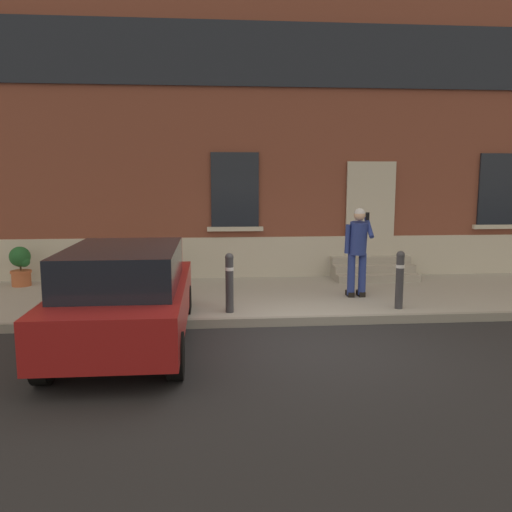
{
  "coord_description": "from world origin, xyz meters",
  "views": [
    {
      "loc": [
        -1.35,
        -7.58,
        2.48
      ],
      "look_at": [
        -0.55,
        1.6,
        1.1
      ],
      "focal_mm": 36.82,
      "sensor_mm": 36.0,
      "label": 1
    }
  ],
  "objects_px": {
    "hatchback_car_red": "(126,294)",
    "bollard_far_left": "(229,281)",
    "bollard_near_person": "(400,278)",
    "person_on_phone": "(358,247)",
    "planter_terracotta": "(21,265)",
    "planter_olive": "(149,264)"
  },
  "relations": [
    {
      "from": "person_on_phone",
      "to": "planter_terracotta",
      "type": "xyz_separation_m",
      "value": [
        -6.95,
        1.69,
        -0.55
      ]
    },
    {
      "from": "hatchback_car_red",
      "to": "bollard_far_left",
      "type": "bearing_deg",
      "value": 39.08
    },
    {
      "from": "bollard_near_person",
      "to": "planter_terracotta",
      "type": "bearing_deg",
      "value": 160.43
    },
    {
      "from": "bollard_near_person",
      "to": "bollard_far_left",
      "type": "height_order",
      "value": "same"
    },
    {
      "from": "hatchback_car_red",
      "to": "bollard_near_person",
      "type": "xyz_separation_m",
      "value": [
        4.6,
        1.27,
        -0.08
      ]
    },
    {
      "from": "bollard_near_person",
      "to": "planter_olive",
      "type": "relative_size",
      "value": 1.22
    },
    {
      "from": "person_on_phone",
      "to": "hatchback_car_red",
      "type": "bearing_deg",
      "value": -158.82
    },
    {
      "from": "planter_terracotta",
      "to": "hatchback_car_red",
      "type": "bearing_deg",
      "value": -53.98
    },
    {
      "from": "bollard_near_person",
      "to": "person_on_phone",
      "type": "bearing_deg",
      "value": 117.65
    },
    {
      "from": "bollard_far_left",
      "to": "planter_terracotta",
      "type": "height_order",
      "value": "bollard_far_left"
    },
    {
      "from": "planter_terracotta",
      "to": "person_on_phone",
      "type": "bearing_deg",
      "value": -13.66
    },
    {
      "from": "person_on_phone",
      "to": "bollard_far_left",
      "type": "bearing_deg",
      "value": -166.63
    },
    {
      "from": "person_on_phone",
      "to": "planter_olive",
      "type": "distance_m",
      "value": 4.53
    },
    {
      "from": "bollard_near_person",
      "to": "planter_terracotta",
      "type": "relative_size",
      "value": 1.22
    },
    {
      "from": "bollard_far_left",
      "to": "person_on_phone",
      "type": "distance_m",
      "value": 2.74
    },
    {
      "from": "hatchback_car_red",
      "to": "bollard_far_left",
      "type": "distance_m",
      "value": 2.02
    },
    {
      "from": "bollard_near_person",
      "to": "person_on_phone",
      "type": "distance_m",
      "value": 1.17
    },
    {
      "from": "bollard_near_person",
      "to": "planter_terracotta",
      "type": "distance_m",
      "value": 7.91
    },
    {
      "from": "bollard_far_left",
      "to": "planter_olive",
      "type": "bearing_deg",
      "value": 122.95
    },
    {
      "from": "bollard_near_person",
      "to": "planter_olive",
      "type": "height_order",
      "value": "bollard_near_person"
    },
    {
      "from": "person_on_phone",
      "to": "planter_olive",
      "type": "height_order",
      "value": "person_on_phone"
    },
    {
      "from": "hatchback_car_red",
      "to": "person_on_phone",
      "type": "xyz_separation_m",
      "value": [
        4.1,
        2.23,
        0.36
      ]
    }
  ]
}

